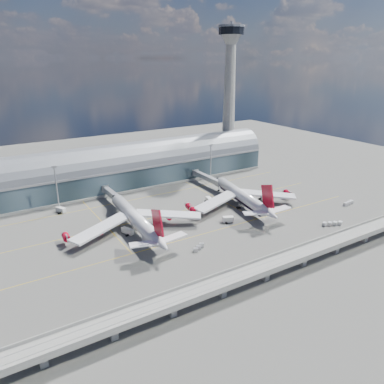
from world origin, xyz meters
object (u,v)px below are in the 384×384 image
service_truck_4 (209,200)px  cargo_train_2 (348,203)px  service_truck_0 (128,231)px  service_truck_1 (228,219)px  control_tower (229,97)px  airliner_left (136,219)px  service_truck_3 (264,198)px  cargo_train_0 (199,248)px  airliner_right (242,197)px  service_truck_5 (61,210)px  cargo_train_1 (332,224)px  floodlight_mast_left (57,188)px  floodlight_mast_right (211,162)px  service_truck_2 (151,236)px

service_truck_4 → cargo_train_2: service_truck_4 is taller
service_truck_0 → service_truck_4: 57.65m
service_truck_1 → cargo_train_2: service_truck_1 is taller
control_tower → airliner_left: control_tower is taller
service_truck_3 → control_tower: bearing=85.6°
cargo_train_0 → airliner_right: bearing=-29.8°
service_truck_5 → cargo_train_0: (41.17, -74.51, -0.62)m
control_tower → cargo_train_1: (-23.29, -118.93, -50.68)m
airliner_right → service_truck_3: bearing=13.6°
floodlight_mast_left → airliner_right: 101.42m
floodlight_mast_left → airliner_left: floodlight_mast_left is taller
floodlight_mast_right → service_truck_4: bearing=-125.6°
floodlight_mast_left → cargo_train_0: (41.37, -76.75, -12.76)m
control_tower → service_truck_4: (-58.18, -60.39, -50.07)m
airliner_right → service_truck_1: 24.34m
cargo_train_0 → control_tower: bearing=-13.3°
airliner_right → service_truck_1: airliner_right is taller
service_truck_5 → service_truck_2: bearing=-88.0°
airliner_right → cargo_train_2: size_ratio=8.04×
floodlight_mast_left → cargo_train_0: 88.12m
airliner_right → cargo_train_2: airliner_right is taller
service_truck_4 → cargo_train_2: 79.67m
airliner_right → cargo_train_1: size_ratio=6.40×
airliner_right → cargo_train_1: bearing=-52.4°
airliner_left → airliner_right: size_ratio=1.05×
airliner_right → cargo_train_0: size_ratio=9.41×
airliner_right → cargo_train_0: 56.80m
cargo_train_0 → service_truck_1: bearing=-31.4°
airliner_left → floodlight_mast_right: bearing=35.3°
service_truck_3 → cargo_train_1: 45.07m
floodlight_mast_right → service_truck_3: (6.47, -46.17, -12.08)m
service_truck_4 → cargo_train_2: bearing=-20.3°
service_truck_1 → service_truck_4: size_ratio=1.03×
service_truck_5 → service_truck_0: bearing=-89.3°
service_truck_5 → floodlight_mast_right: bearing=-23.2°
service_truck_1 → cargo_train_1: 52.03m
floodlight_mast_right → service_truck_5: (-99.80, -2.24, -12.15)m
airliner_left → service_truck_0: airliner_left is taller
service_truck_2 → service_truck_4: bearing=-70.4°
service_truck_3 → cargo_train_2: bearing=-23.7°
service_truck_2 → service_truck_3: (78.82, 11.15, -0.03)m
airliner_right → service_truck_2: size_ratio=7.92×
service_truck_4 → service_truck_5: size_ratio=0.90×
floodlight_mast_left → service_truck_3: size_ratio=3.82×
floodlight_mast_right → service_truck_2: 93.09m
floodlight_mast_right → airliner_right: size_ratio=0.37×
service_truck_5 → control_tower: bearing=-11.9°
control_tower → airliner_right: control_tower is taller
floodlight_mast_right → cargo_train_0: (-58.63, -76.75, -12.76)m
service_truck_2 → service_truck_5: bearing=19.2°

